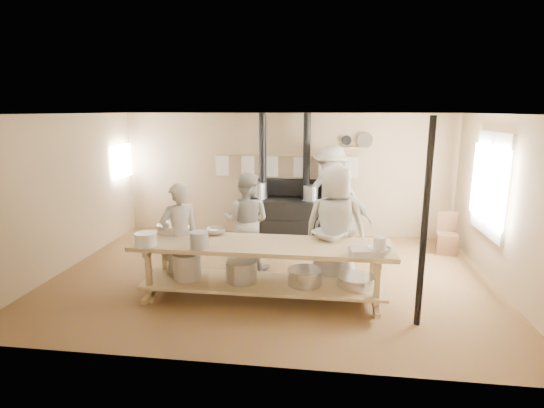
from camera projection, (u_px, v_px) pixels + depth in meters
name	position (u px, v px, depth m)	size (l,w,h in m)	color
ground	(271.00, 276.00, 6.94)	(7.00, 7.00, 0.00)	brown
room_shell	(271.00, 178.00, 6.59)	(7.00, 7.00, 7.00)	tan
window_right	(491.00, 184.00, 6.76)	(0.09, 1.50, 1.65)	beige
left_opening	(122.00, 161.00, 8.97)	(0.00, 0.90, 0.90)	white
stove	(284.00, 214.00, 8.88)	(1.90, 0.75, 2.60)	black
towel_rail	(286.00, 163.00, 8.93)	(3.00, 0.04, 0.47)	tan
back_wall_shelf	(357.00, 143.00, 8.68)	(0.63, 0.14, 0.32)	tan
prep_table	(262.00, 265.00, 5.96)	(3.60, 0.90, 0.85)	tan
support_post	(425.00, 225.00, 5.10)	(0.08, 0.08, 2.60)	black
cook_far_left	(180.00, 237.00, 6.30)	(0.60, 0.39, 1.63)	#9E988C
cook_left	(246.00, 222.00, 7.08)	(0.81, 0.63, 1.66)	#9E988C
cook_center	(335.00, 228.00, 6.29)	(0.93, 0.60, 1.90)	#9E988C
cook_right	(344.00, 224.00, 6.98)	(0.96, 0.40, 1.63)	#9E988C
cook_by_window	(331.00, 195.00, 8.50)	(1.28, 0.74, 1.99)	#9E988C
chair	(447.00, 241.00, 8.02)	(0.42, 0.42, 0.77)	brown
bowl_white_a	(178.00, 230.00, 6.37)	(0.34, 0.34, 0.08)	white
bowl_steel_a	(216.00, 231.00, 6.29)	(0.30, 0.30, 0.09)	silver
bowl_white_b	(330.00, 235.00, 6.08)	(0.47, 0.47, 0.12)	white
bowl_steel_b	(379.00, 251.00, 5.41)	(0.30, 0.30, 0.09)	silver
roasting_pan	(365.00, 252.00, 5.39)	(0.40, 0.27, 0.09)	#B2B2B7
mixing_bowl_large	(171.00, 228.00, 6.37)	(0.42, 0.42, 0.13)	silver
bucket_galv	(199.00, 240.00, 5.65)	(0.24, 0.24, 0.22)	gray
deep_bowl_enamel	(146.00, 239.00, 5.75)	(0.29, 0.29, 0.18)	white
pitcher	(380.00, 246.00, 5.35)	(0.16, 0.16, 0.25)	white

